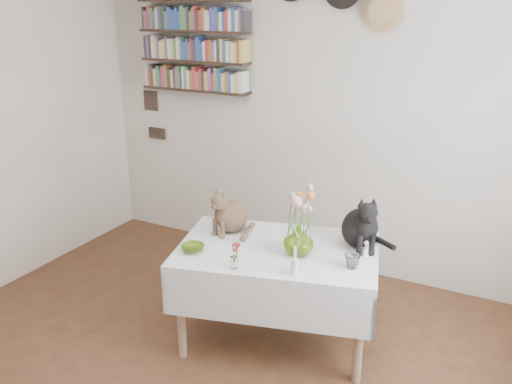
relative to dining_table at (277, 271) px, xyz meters
The scene contains 13 objects.
room 1.32m from the dining_table, 101.08° to the right, with size 4.08×4.58×2.58m.
dining_table is the anchor object (origin of this frame).
tabby_cat 0.52m from the dining_table, 164.81° to the left, with size 0.22×0.28×0.33m, color brown, non-canonical shape.
black_cat 0.62m from the dining_table, 32.76° to the left, with size 0.24×0.31×0.37m, color black, non-canonical shape.
flower_vase 0.30m from the dining_table, 10.76° to the right, with size 0.18×0.18×0.19m, color #ADCF3C.
green_bowl 0.56m from the dining_table, 146.88° to the right, with size 0.14×0.14×0.04m, color #ADCF3C.
drinking_glass 0.54m from the dining_table, ahead, with size 0.09×0.09×0.09m, color white.
candlestick 0.42m from the dining_table, 49.03° to the right, with size 0.05×0.05×0.17m.
berry_jar 0.45m from the dining_table, 107.03° to the right, with size 0.04×0.04×0.18m.
porcelain_figurine 0.58m from the dining_table, 16.84° to the left, with size 0.05×0.05×0.10m.
flower_bouquet 0.53m from the dining_table, ahead, with size 0.17×0.13×0.39m.
bookshelf_unit 2.17m from the dining_table, 139.99° to the left, with size 1.00×0.16×0.91m.
wall_art_plaques 2.27m from the dining_table, 147.56° to the left, with size 0.21×0.02×0.44m.
Camera 1 is at (1.51, -1.72, 2.13)m, focal length 38.00 mm.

